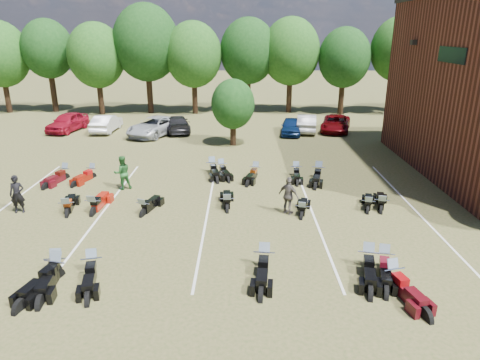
{
  "coord_description": "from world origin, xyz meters",
  "views": [
    {
      "loc": [
        -1.4,
        -15.96,
        8.17
      ],
      "look_at": [
        -1.45,
        4.0,
        1.2
      ],
      "focal_mm": 32.0,
      "sensor_mm": 36.0,
      "label": 1
    }
  ],
  "objects_px": {
    "car_4": "(291,126)",
    "motorcycle_0": "(57,279)",
    "person_grey": "(289,196)",
    "motorcycle_14": "(65,179)",
    "motorcycle_7": "(94,214)",
    "car_0": "(68,122)",
    "person_green": "(122,173)",
    "motorcycle_3": "(264,269)",
    "person_black": "(17,194)"
  },
  "relations": [
    {
      "from": "car_4",
      "to": "motorcycle_0",
      "type": "relative_size",
      "value": 1.56
    },
    {
      "from": "car_4",
      "to": "person_grey",
      "type": "xyz_separation_m",
      "value": [
        -1.94,
        -16.51,
        0.24
      ]
    },
    {
      "from": "motorcycle_0",
      "to": "motorcycle_14",
      "type": "relative_size",
      "value": 1.06
    },
    {
      "from": "motorcycle_0",
      "to": "motorcycle_14",
      "type": "distance_m",
      "value": 11.34
    },
    {
      "from": "motorcycle_14",
      "to": "motorcycle_0",
      "type": "bearing_deg",
      "value": -55.37
    },
    {
      "from": "person_grey",
      "to": "motorcycle_14",
      "type": "relative_size",
      "value": 0.77
    },
    {
      "from": "person_grey",
      "to": "motorcycle_7",
      "type": "bearing_deg",
      "value": 40.21
    },
    {
      "from": "car_0",
      "to": "person_green",
      "type": "distance_m",
      "value": 16.62
    },
    {
      "from": "motorcycle_3",
      "to": "person_black",
      "type": "bearing_deg",
      "value": 161.88
    },
    {
      "from": "motorcycle_0",
      "to": "person_black",
      "type": "bearing_deg",
      "value": 138.98
    },
    {
      "from": "motorcycle_0",
      "to": "motorcycle_7",
      "type": "distance_m",
      "value": 5.6
    },
    {
      "from": "person_grey",
      "to": "motorcycle_0",
      "type": "distance_m",
      "value": 10.36
    },
    {
      "from": "car_0",
      "to": "person_black",
      "type": "relative_size",
      "value": 2.52
    },
    {
      "from": "car_0",
      "to": "motorcycle_0",
      "type": "relative_size",
      "value": 1.86
    },
    {
      "from": "car_4",
      "to": "motorcycle_3",
      "type": "xyz_separation_m",
      "value": [
        -3.33,
        -21.47,
        -0.67
      ]
    },
    {
      "from": "motorcycle_3",
      "to": "person_green",
      "type": "bearing_deg",
      "value": 137.18
    },
    {
      "from": "person_grey",
      "to": "motorcycle_7",
      "type": "distance_m",
      "value": 9.22
    },
    {
      "from": "motorcycle_0",
      "to": "car_4",
      "type": "bearing_deg",
      "value": 78.06
    },
    {
      "from": "person_black",
      "to": "motorcycle_14",
      "type": "height_order",
      "value": "person_black"
    },
    {
      "from": "motorcycle_0",
      "to": "motorcycle_3",
      "type": "height_order",
      "value": "motorcycle_0"
    },
    {
      "from": "car_0",
      "to": "motorcycle_14",
      "type": "relative_size",
      "value": 1.98
    },
    {
      "from": "car_4",
      "to": "person_black",
      "type": "distance_m",
      "value": 22.0
    },
    {
      "from": "person_black",
      "to": "motorcycle_0",
      "type": "bearing_deg",
      "value": -63.38
    },
    {
      "from": "person_grey",
      "to": "motorcycle_3",
      "type": "bearing_deg",
      "value": 114.01
    },
    {
      "from": "person_green",
      "to": "motorcycle_0",
      "type": "distance_m",
      "value": 9.04
    },
    {
      "from": "person_green",
      "to": "motorcycle_0",
      "type": "relative_size",
      "value": 0.75
    },
    {
      "from": "motorcycle_7",
      "to": "person_grey",
      "type": "bearing_deg",
      "value": -176.14
    },
    {
      "from": "motorcycle_7",
      "to": "motorcycle_14",
      "type": "bearing_deg",
      "value": -53.56
    },
    {
      "from": "motorcycle_3",
      "to": "person_grey",
      "type": "bearing_deg",
      "value": 80.4
    },
    {
      "from": "car_4",
      "to": "person_grey",
      "type": "height_order",
      "value": "person_grey"
    },
    {
      "from": "person_grey",
      "to": "motorcycle_0",
      "type": "xyz_separation_m",
      "value": [
        -8.63,
        -5.66,
        -0.91
      ]
    },
    {
      "from": "person_grey",
      "to": "motorcycle_14",
      "type": "distance_m",
      "value": 13.49
    },
    {
      "from": "car_4",
      "to": "motorcycle_7",
      "type": "bearing_deg",
      "value": -116.24
    },
    {
      "from": "person_black",
      "to": "motorcycle_3",
      "type": "distance_m",
      "value": 12.48
    },
    {
      "from": "car_4",
      "to": "motorcycle_0",
      "type": "distance_m",
      "value": 24.57
    },
    {
      "from": "motorcycle_0",
      "to": "motorcycle_3",
      "type": "relative_size",
      "value": 1.01
    },
    {
      "from": "person_green",
      "to": "motorcycle_14",
      "type": "distance_m",
      "value": 4.3
    },
    {
      "from": "car_0",
      "to": "person_grey",
      "type": "relative_size",
      "value": 2.57
    },
    {
      "from": "person_black",
      "to": "car_4",
      "type": "bearing_deg",
      "value": 39.31
    },
    {
      "from": "car_4",
      "to": "person_green",
      "type": "xyz_separation_m",
      "value": [
        -10.59,
        -13.17,
        0.27
      ]
    },
    {
      "from": "person_black",
      "to": "motorcycle_7",
      "type": "distance_m",
      "value": 3.7
    },
    {
      "from": "motorcycle_14",
      "to": "motorcycle_3",
      "type": "bearing_deg",
      "value": -27.2
    },
    {
      "from": "car_4",
      "to": "person_black",
      "type": "height_order",
      "value": "person_black"
    },
    {
      "from": "car_4",
      "to": "motorcycle_3",
      "type": "distance_m",
      "value": 21.74
    },
    {
      "from": "motorcycle_3",
      "to": "motorcycle_7",
      "type": "relative_size",
      "value": 1.01
    },
    {
      "from": "motorcycle_3",
      "to": "motorcycle_7",
      "type": "bearing_deg",
      "value": 153.95
    },
    {
      "from": "motorcycle_7",
      "to": "motorcycle_14",
      "type": "relative_size",
      "value": 1.05
    },
    {
      "from": "car_0",
      "to": "person_green",
      "type": "xyz_separation_m",
      "value": [
        8.48,
        -14.29,
        0.14
      ]
    },
    {
      "from": "car_4",
      "to": "motorcycle_3",
      "type": "relative_size",
      "value": 1.58
    },
    {
      "from": "person_black",
      "to": "person_green",
      "type": "distance_m",
      "value": 5.21
    }
  ]
}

